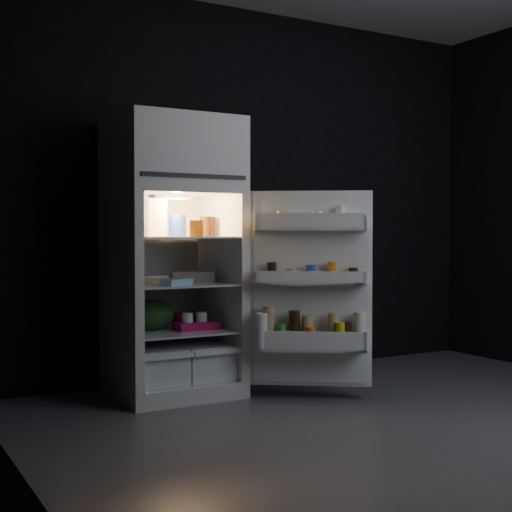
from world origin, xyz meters
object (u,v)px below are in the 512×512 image
refrigerator (171,247)px  yogurt_tray (196,326)px  fridge_door (310,292)px  egg_carton (194,277)px  milk_jug (152,218)px

refrigerator → yogurt_tray: 0.53m
refrigerator → fridge_door: bearing=-40.8°
yogurt_tray → refrigerator: bearing=134.1°
egg_carton → yogurt_tray: (-0.02, -0.07, -0.31)m
fridge_door → milk_jug: 1.11m
refrigerator → milk_jug: 0.23m
fridge_door → yogurt_tray: (-0.56, 0.47, -0.23)m
refrigerator → egg_carton: size_ratio=6.60×
fridge_door → yogurt_tray: 0.77m
milk_jug → fridge_door: bearing=-46.7°
milk_jug → yogurt_tray: 0.75m
refrigerator → milk_jug: refrigerator is taller
fridge_door → milk_jug: size_ratio=5.08×
fridge_door → yogurt_tray: bearing=139.9°
fridge_door → egg_carton: size_ratio=4.52×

